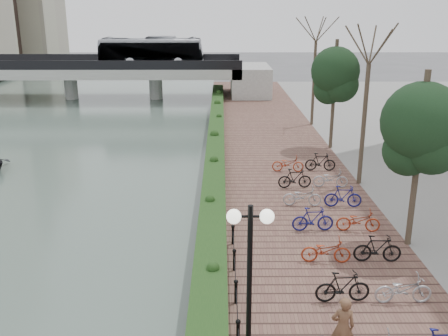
{
  "coord_description": "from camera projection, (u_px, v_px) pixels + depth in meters",
  "views": [
    {
      "loc": [
        0.98,
        -8.08,
        8.85
      ],
      "look_at": [
        1.09,
        13.81,
        2.0
      ],
      "focal_mm": 40.0,
      "sensor_mm": 36.0,
      "label": 1
    }
  ],
  "objects": [
    {
      "name": "hedge",
      "position": [
        215.0,
        156.0,
        29.2
      ],
      "size": [
        1.1,
        56.0,
        0.6
      ],
      "primitive_type": "cube",
      "color": "#153914",
      "rests_on": "promenade"
    },
    {
      "name": "promenade",
      "position": [
        277.0,
        178.0,
        27.0
      ],
      "size": [
        8.0,
        75.0,
        0.5
      ],
      "primitive_type": "cube",
      "color": "brown",
      "rests_on": "ground"
    },
    {
      "name": "bicycle_parking",
      "position": [
        335.0,
        220.0,
        19.8
      ],
      "size": [
        2.4,
        17.32,
        1.0
      ],
      "color": "#A4A5A9",
      "rests_on": "promenade"
    },
    {
      "name": "lamppost",
      "position": [
        250.0,
        258.0,
        10.8
      ],
      "size": [
        1.02,
        0.32,
        4.48
      ],
      "color": "black",
      "rests_on": "promenade"
    },
    {
      "name": "street_trees",
      "position": [
        385.0,
        138.0,
        21.39
      ],
      "size": [
        3.2,
        37.12,
        6.8
      ],
      "color": "#31261D",
      "rests_on": "promenade"
    },
    {
      "name": "bridge",
      "position": [
        86.0,
        67.0,
        52.23
      ],
      "size": [
        36.0,
        10.77,
        6.5
      ],
      "color": "#969691",
      "rests_on": "ground"
    },
    {
      "name": "pedestrian",
      "position": [
        343.0,
        327.0,
        12.45
      ],
      "size": [
        0.61,
        0.41,
        1.67
      ],
      "primitive_type": "imported",
      "rotation": [
        0.0,
        0.0,
        3.13
      ],
      "color": "brown",
      "rests_on": "promenade"
    }
  ]
}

